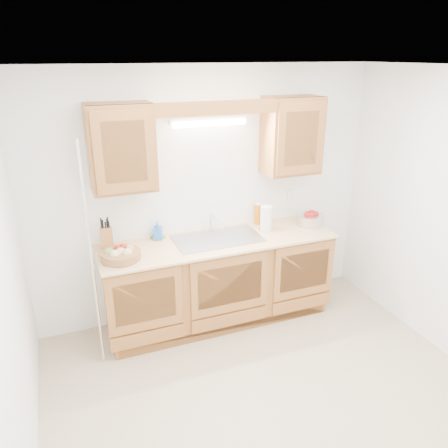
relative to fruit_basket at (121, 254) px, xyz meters
name	(u,v)px	position (x,y,z in m)	size (l,w,h in m)	color
room	(278,256)	(0.95, -1.10, 0.30)	(3.52, 3.50, 2.50)	#C4AC8E
base_cabinets	(218,281)	(0.95, 0.10, -0.51)	(2.20, 0.60, 0.86)	#A66630
countertop	(219,242)	(0.95, 0.09, -0.07)	(2.30, 0.63, 0.04)	#E5B578
upper_cabinet_left	(121,148)	(0.12, 0.24, 0.88)	(0.55, 0.33, 0.75)	#A66630
upper_cabinet_right	(292,136)	(1.78, 0.24, 0.88)	(0.55, 0.33, 0.75)	#A66630
valance	(218,108)	(0.95, 0.09, 1.19)	(2.20, 0.05, 0.12)	#A66630
fluorescent_fixture	(209,121)	(0.95, 0.32, 1.05)	(0.76, 0.08, 0.08)	white
sink	(218,246)	(0.95, 0.11, -0.12)	(0.84, 0.46, 0.36)	#9E9EA3
wire_shelf_pole	(92,261)	(-0.25, -0.16, 0.05)	(0.03, 0.03, 2.00)	silver
outlet_plate	(291,195)	(1.90, 0.39, 0.20)	(0.08, 0.01, 0.12)	white
fruit_basket	(121,254)	(0.00, 0.00, 0.00)	(0.40, 0.40, 0.11)	#93633B
knife_block	(107,239)	(-0.08, 0.23, 0.06)	(0.12, 0.19, 0.31)	#A66630
orange_canister	(258,213)	(1.49, 0.34, 0.07)	(0.08, 0.08, 0.23)	orange
soap_bottle	(158,230)	(0.41, 0.32, 0.04)	(0.08, 0.08, 0.18)	blue
sponge	(158,237)	(0.41, 0.34, -0.04)	(0.13, 0.09, 0.03)	#CC333F
paper_towel	(266,218)	(1.49, 0.15, 0.08)	(0.14, 0.14, 0.30)	silver
apple_bowl	(310,219)	(1.98, 0.11, 0.02)	(0.31, 0.31, 0.15)	silver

